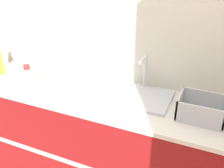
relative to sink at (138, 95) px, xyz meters
name	(u,v)px	position (x,y,z in m)	size (l,w,h in m)	color
wall_back	(117,32)	(-0.27, 0.24, 0.37)	(4.49, 0.06, 2.60)	beige
counter_cabinet	(101,143)	(-0.27, -0.07, -0.47)	(2.12, 0.58, 0.91)	maroon
sink	(138,95)	(0.00, 0.00, 0.00)	(0.47, 0.35, 0.27)	silver
paper_towel_roll	(82,78)	(-0.39, -0.13, 0.11)	(0.13, 0.13, 0.26)	#4C4C51
dish_rack	(201,110)	(0.44, -0.09, 0.03)	(0.29, 0.22, 0.14)	#B7BABF
bottle_white_spray	(28,78)	(-0.81, -0.20, 0.07)	(0.09, 0.09, 0.19)	white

